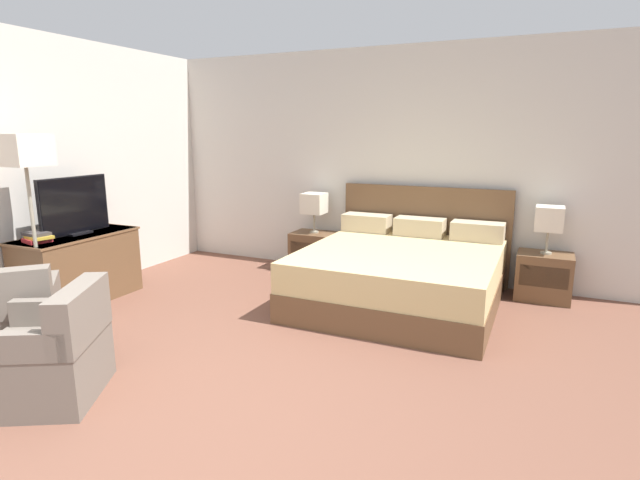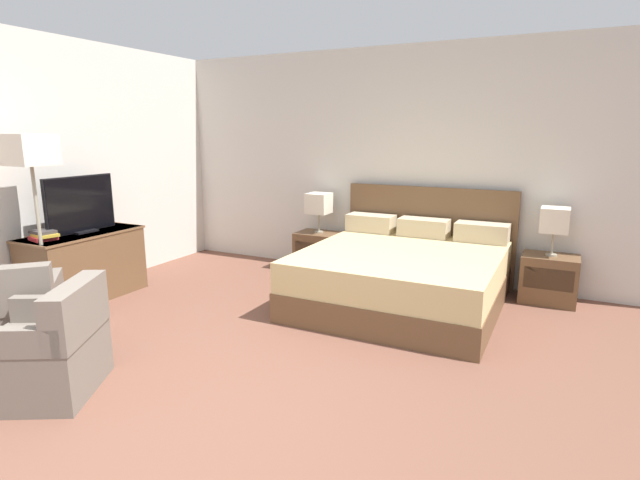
{
  "view_description": "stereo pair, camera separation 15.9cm",
  "coord_description": "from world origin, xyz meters",
  "px_view_note": "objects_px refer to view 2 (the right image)",
  "views": [
    {
      "loc": [
        1.83,
        -1.99,
        1.73
      ],
      "look_at": [
        -0.03,
        2.08,
        0.75
      ],
      "focal_mm": 28.0,
      "sensor_mm": 36.0,
      "label": 1
    },
    {
      "loc": [
        1.97,
        -1.92,
        1.73
      ],
      "look_at": [
        -0.03,
        2.08,
        0.75
      ],
      "focal_mm": 28.0,
      "sensor_mm": 36.0,
      "label": 2
    }
  ],
  "objects_px": {
    "nightstand_right": "(549,279)",
    "book_red_cover": "(43,238)",
    "tv": "(80,205)",
    "book_blue_cover": "(45,235)",
    "table_lamp_right": "(555,221)",
    "nightstand_left": "(319,252)",
    "book_small_top": "(43,232)",
    "floor_lamp": "(31,162)",
    "armchair_by_window": "(13,319)",
    "table_lamp_left": "(319,204)",
    "dresser": "(84,265)",
    "armchair_companion": "(46,353)",
    "bed": "(403,274)"
  },
  "relations": [
    {
      "from": "tv",
      "to": "floor_lamp",
      "type": "bearing_deg",
      "value": -73.82
    },
    {
      "from": "table_lamp_right",
      "to": "dresser",
      "type": "xyz_separation_m",
      "value": [
        -4.36,
        -2.04,
        -0.49
      ]
    },
    {
      "from": "table_lamp_left",
      "to": "armchair_by_window",
      "type": "relative_size",
      "value": 0.51
    },
    {
      "from": "book_blue_cover",
      "to": "armchair_by_window",
      "type": "bearing_deg",
      "value": -51.24
    },
    {
      "from": "nightstand_left",
      "to": "book_red_cover",
      "type": "bearing_deg",
      "value": -125.44
    },
    {
      "from": "table_lamp_right",
      "to": "book_blue_cover",
      "type": "relative_size",
      "value": 2.05
    },
    {
      "from": "book_blue_cover",
      "to": "floor_lamp",
      "type": "relative_size",
      "value": 0.14
    },
    {
      "from": "nightstand_right",
      "to": "armchair_by_window",
      "type": "bearing_deg",
      "value": -139.25
    },
    {
      "from": "nightstand_right",
      "to": "book_red_cover",
      "type": "height_order",
      "value": "book_red_cover"
    },
    {
      "from": "nightstand_left",
      "to": "armchair_companion",
      "type": "xyz_separation_m",
      "value": [
        -0.28,
        -3.5,
        0.04
      ]
    },
    {
      "from": "book_red_cover",
      "to": "armchair_by_window",
      "type": "relative_size",
      "value": 0.22
    },
    {
      "from": "bed",
      "to": "floor_lamp",
      "type": "distance_m",
      "value": 3.62
    },
    {
      "from": "tv",
      "to": "book_blue_cover",
      "type": "distance_m",
      "value": 0.49
    },
    {
      "from": "nightstand_right",
      "to": "dresser",
      "type": "xyz_separation_m",
      "value": [
        -4.36,
        -2.03,
        0.12
      ]
    },
    {
      "from": "bed",
      "to": "nightstand_right",
      "type": "xyz_separation_m",
      "value": [
        1.32,
        0.72,
        -0.07
      ]
    },
    {
      "from": "table_lamp_right",
      "to": "armchair_companion",
      "type": "relative_size",
      "value": 0.53
    },
    {
      "from": "nightstand_left",
      "to": "floor_lamp",
      "type": "xyz_separation_m",
      "value": [
        -1.55,
        -2.59,
        1.21
      ]
    },
    {
      "from": "armchair_companion",
      "to": "floor_lamp",
      "type": "distance_m",
      "value": 1.96
    },
    {
      "from": "nightstand_right",
      "to": "dresser",
      "type": "relative_size",
      "value": 0.45
    },
    {
      "from": "dresser",
      "to": "armchair_by_window",
      "type": "height_order",
      "value": "armchair_by_window"
    },
    {
      "from": "table_lamp_right",
      "to": "book_red_cover",
      "type": "bearing_deg",
      "value": -150.85
    },
    {
      "from": "armchair_companion",
      "to": "book_small_top",
      "type": "bearing_deg",
      "value": 144.03
    },
    {
      "from": "book_blue_cover",
      "to": "armchair_by_window",
      "type": "distance_m",
      "value": 1.09
    },
    {
      "from": "floor_lamp",
      "to": "book_red_cover",
      "type": "bearing_deg",
      "value": 140.75
    },
    {
      "from": "nightstand_right",
      "to": "book_small_top",
      "type": "xyz_separation_m",
      "value": [
        -4.37,
        -2.44,
        0.54
      ]
    },
    {
      "from": "book_red_cover",
      "to": "tv",
      "type": "bearing_deg",
      "value": 87.84
    },
    {
      "from": "table_lamp_right",
      "to": "tv",
      "type": "height_order",
      "value": "tv"
    },
    {
      "from": "nightstand_left",
      "to": "book_small_top",
      "type": "xyz_separation_m",
      "value": [
        -1.73,
        -2.44,
        0.54
      ]
    },
    {
      "from": "dresser",
      "to": "floor_lamp",
      "type": "xyz_separation_m",
      "value": [
        0.17,
        -0.56,
        1.09
      ]
    },
    {
      "from": "bed",
      "to": "table_lamp_left",
      "type": "bearing_deg",
      "value": 151.39
    },
    {
      "from": "nightstand_right",
      "to": "armchair_companion",
      "type": "bearing_deg",
      "value": -129.83
    },
    {
      "from": "nightstand_right",
      "to": "table_lamp_right",
      "type": "bearing_deg",
      "value": 90.0
    },
    {
      "from": "bed",
      "to": "nightstand_left",
      "type": "relative_size",
      "value": 3.68
    },
    {
      "from": "nightstand_left",
      "to": "table_lamp_left",
      "type": "bearing_deg",
      "value": 90.0
    },
    {
      "from": "nightstand_right",
      "to": "book_red_cover",
      "type": "distance_m",
      "value": 5.03
    },
    {
      "from": "nightstand_right",
      "to": "armchair_companion",
      "type": "height_order",
      "value": "armchair_companion"
    },
    {
      "from": "book_red_cover",
      "to": "armchair_by_window",
      "type": "height_order",
      "value": "armchair_by_window"
    },
    {
      "from": "book_red_cover",
      "to": "floor_lamp",
      "type": "bearing_deg",
      "value": -39.25
    },
    {
      "from": "table_lamp_left",
      "to": "dresser",
      "type": "height_order",
      "value": "table_lamp_left"
    },
    {
      "from": "bed",
      "to": "book_red_cover",
      "type": "height_order",
      "value": "bed"
    },
    {
      "from": "nightstand_right",
      "to": "book_red_cover",
      "type": "relative_size",
      "value": 2.58
    },
    {
      "from": "nightstand_right",
      "to": "book_blue_cover",
      "type": "height_order",
      "value": "book_blue_cover"
    },
    {
      "from": "book_blue_cover",
      "to": "dresser",
      "type": "bearing_deg",
      "value": 92.79
    },
    {
      "from": "table_lamp_right",
      "to": "floor_lamp",
      "type": "xyz_separation_m",
      "value": [
        -4.19,
        -2.59,
        0.6
      ]
    },
    {
      "from": "nightstand_left",
      "to": "table_lamp_right",
      "type": "relative_size",
      "value": 1.1
    },
    {
      "from": "table_lamp_right",
      "to": "book_blue_cover",
      "type": "bearing_deg",
      "value": -150.66
    },
    {
      "from": "table_lamp_right",
      "to": "tv",
      "type": "bearing_deg",
      "value": -155.25
    },
    {
      "from": "table_lamp_right",
      "to": "book_red_cover",
      "type": "xyz_separation_m",
      "value": [
        -4.38,
        -2.44,
        -0.13
      ]
    },
    {
      "from": "nightstand_right",
      "to": "book_red_cover",
      "type": "xyz_separation_m",
      "value": [
        -4.38,
        -2.44,
        0.48
      ]
    },
    {
      "from": "book_red_cover",
      "to": "bed",
      "type": "bearing_deg",
      "value": 29.38
    }
  ]
}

